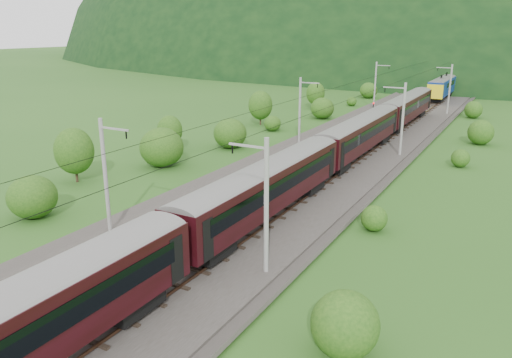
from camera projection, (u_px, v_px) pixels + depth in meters
The scene contains 15 objects.
ground at pixel (181, 253), 32.24m from camera, with size 600.00×600.00×0.00m, color #27531A.
railbed at pixel (256, 205), 40.55m from camera, with size 14.00×220.00×0.30m, color #38332D.
track_left at pixel (231, 198), 41.60m from camera, with size 2.40×220.00×0.27m.
track_right at pixel (283, 208), 39.37m from camera, with size 2.40×220.00×0.27m.
catenary_left at pixel (300, 109), 60.51m from camera, with size 2.54×192.28×8.00m.
catenary_right at pixel (402, 118), 54.82m from camera, with size 2.54×192.28×8.00m.
overhead_wires at pixel (256, 121), 38.52m from camera, with size 4.83×198.00×0.03m.
mountain_main at pixel (499, 56), 249.49m from camera, with size 504.00×360.00×244.00m, color black.
mountain_ridge at pixel (309, 49), 338.78m from camera, with size 336.00×280.00×132.00m, color black.
train at pixel (264, 181), 35.78m from camera, with size 2.89×159.58×5.02m.
hazard_post_near at pixel (374, 125), 69.52m from camera, with size 0.14×0.14×1.29m, color red.
hazard_post_far at pixel (390, 119), 73.31m from camera, with size 0.18×0.18×1.67m, color red.
signal at pixel (373, 109), 78.49m from camera, with size 0.27×0.27×2.42m.
vegetation_left at pixel (150, 151), 50.10m from camera, with size 11.40×141.07×5.20m.
vegetation_right at pixel (423, 208), 36.67m from camera, with size 6.78×103.35×2.80m.
Camera 1 is at (18.55, -23.36, 14.01)m, focal length 35.00 mm.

